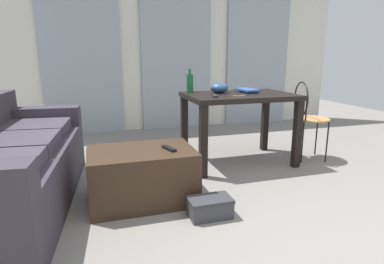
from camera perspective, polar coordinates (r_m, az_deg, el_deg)
name	(u,v)px	position (r m, az deg, el deg)	size (l,w,h in m)	color
ground_plane	(232,173)	(3.25, 7.14, -7.25)	(9.00, 9.00, 0.00)	gray
wall_back	(175,42)	(5.20, -3.02, 15.62)	(5.48, 0.10, 2.68)	silver
curtains	(177,53)	(5.12, -2.76, 13.72)	(3.89, 0.03, 2.34)	#99A3AD
couch	(5,168)	(2.77, -30.15, -5.55)	(0.97, 2.04, 0.81)	#38333D
coffee_table	(142,175)	(2.61, -8.83, -7.60)	(0.82, 0.56, 0.42)	#382619
craft_table	(239,105)	(3.45, 8.32, 4.81)	(1.12, 0.76, 0.75)	black
wire_chair	(306,112)	(3.76, 19.58, 3.42)	(0.39, 0.42, 0.87)	#B7844C
bottle_near	(190,83)	(3.48, -0.40, 8.67)	(0.07, 0.07, 0.25)	#195B2D
bowl	(219,88)	(3.48, 4.83, 7.82)	(0.19, 0.19, 0.11)	#2D4C7A
book_stack	(248,90)	(3.59, 9.85, 7.28)	(0.19, 0.30, 0.04)	#1E668C
tv_remote_on_table	(215,96)	(3.14, 4.01, 6.40)	(0.04, 0.14, 0.02)	#232326
scissors	(238,96)	(3.24, 8.13, 6.38)	(0.12, 0.07, 0.00)	#9EA0A5
tv_remote_primary	(169,148)	(2.52, -4.10, -2.93)	(0.04, 0.17, 0.02)	black
shoebox	(210,207)	(2.39, 3.19, -13.14)	(0.31, 0.19, 0.14)	#38383D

